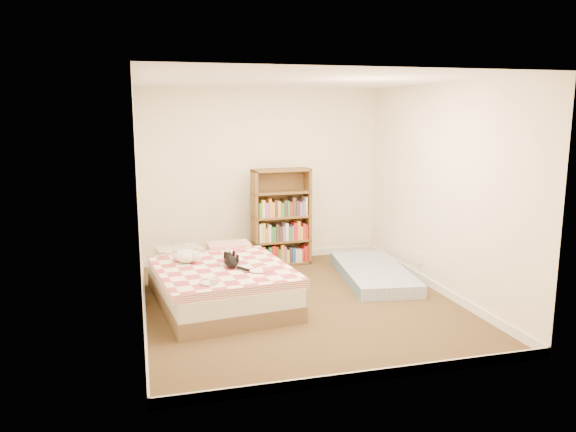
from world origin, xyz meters
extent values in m
cube|color=#4D3521|center=(0.00, 0.00, 0.00)|extent=(3.50, 4.00, 0.01)
cube|color=white|center=(0.00, 0.00, 2.50)|extent=(3.50, 4.00, 0.01)
cube|color=#EDE6C7|center=(0.00, 2.00, 1.25)|extent=(3.50, 0.01, 2.50)
cube|color=#EDE6C7|center=(0.00, -2.00, 1.25)|extent=(3.50, 0.01, 2.50)
cube|color=#EDE6C7|center=(-1.75, 0.00, 1.25)|extent=(0.01, 4.00, 2.50)
cube|color=#EDE6C7|center=(1.75, 0.00, 1.25)|extent=(0.01, 4.00, 2.50)
cube|color=white|center=(0.00, 1.99, 0.05)|extent=(3.50, 0.02, 0.10)
cube|color=white|center=(0.00, -1.99, 0.05)|extent=(3.50, 0.02, 0.10)
cube|color=white|center=(-1.74, 0.00, 0.05)|extent=(0.02, 4.00, 0.10)
cube|color=white|center=(1.74, 0.00, 0.05)|extent=(0.02, 4.00, 0.10)
cube|color=white|center=(1.74, 0.40, 0.30)|extent=(0.03, 0.09, 0.13)
cube|color=brown|center=(-0.89, 0.24, 0.09)|extent=(1.58, 2.09, 0.17)
cube|color=silver|center=(-0.89, 0.24, 0.27)|extent=(1.55, 2.04, 0.19)
cube|color=#B74452|center=(-0.89, 0.24, 0.42)|extent=(1.61, 1.75, 0.10)
cube|color=gray|center=(-1.21, 0.96, 0.44)|extent=(0.57, 0.40, 0.15)
cube|color=#B74452|center=(-0.57, 0.96, 0.44)|extent=(0.57, 0.40, 0.15)
cube|color=brown|center=(-0.20, 1.65, 0.69)|extent=(0.06, 0.28, 1.38)
cube|color=brown|center=(0.59, 1.65, 0.69)|extent=(0.06, 0.28, 1.38)
cube|color=brown|center=(0.20, 1.77, 0.69)|extent=(0.83, 0.07, 1.38)
cube|color=brown|center=(0.20, 1.65, 0.02)|extent=(0.84, 0.33, 0.03)
cube|color=brown|center=(0.20, 1.65, 0.70)|extent=(0.84, 0.33, 0.03)
cube|color=brown|center=(0.20, 1.65, 1.36)|extent=(0.84, 0.33, 0.03)
cube|color=#6688AA|center=(1.19, 0.64, 0.08)|extent=(1.02, 1.85, 0.16)
ellipsoid|color=black|center=(-0.78, 0.09, 0.52)|extent=(0.16, 0.35, 0.11)
sphere|color=black|center=(-0.78, 0.28, 0.53)|extent=(0.11, 0.11, 0.11)
cone|color=black|center=(-0.81, 0.31, 0.57)|extent=(0.04, 0.04, 0.04)
cone|color=black|center=(-0.75, 0.31, 0.57)|extent=(0.04, 0.04, 0.04)
cylinder|color=black|center=(-0.69, -0.14, 0.49)|extent=(0.04, 0.20, 0.04)
ellipsoid|color=silver|center=(-1.25, 0.40, 0.54)|extent=(0.29, 0.32, 0.14)
sphere|color=silver|center=(-1.17, 0.31, 0.55)|extent=(0.12, 0.12, 0.11)
sphere|color=silver|center=(-1.12, 0.27, 0.54)|extent=(0.06, 0.06, 0.05)
sphere|color=silver|center=(-1.37, 0.46, 0.52)|extent=(0.07, 0.07, 0.06)
camera|label=1|loc=(-1.73, -5.93, 2.18)|focal=35.00mm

